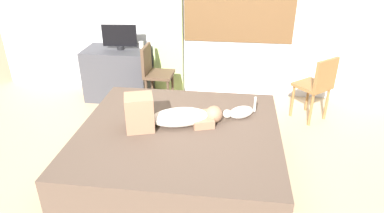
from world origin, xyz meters
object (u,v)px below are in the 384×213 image
Objects in this scene: desk at (118,74)px; cat at (240,112)px; person_lying at (170,115)px; chair_by_desk at (154,71)px; cup at (141,45)px; tv_monitor at (120,37)px; chair_spare at (317,84)px; bed at (179,153)px.

cat is at bearing -39.43° from desk.
chair_by_desk is at bearing 108.55° from person_lying.
desk is 0.55m from cup.
cup is at bearing 112.58° from person_lying.
person_lying is 1.98m from tv_monitor.
chair_spare is at bearing -7.95° from tv_monitor.
cat is at bearing -132.23° from chair_spare.
chair_spare reaches higher than desk.
cup is 0.10× the size of chair_by_desk.
tv_monitor is 0.68m from chair_by_desk.
tv_monitor reaches higher than person_lying.
bed is 2.10m from cup.
cat is at bearing -40.67° from tv_monitor.
chair_spare is at bearing 38.58° from person_lying.
chair_spare is (2.73, -0.37, 0.14)m from desk.
bed is at bearing -138.49° from chair_spare.
cup is at bearing 114.55° from bed.
desk is at bearing 122.91° from person_lying.
tv_monitor reaches higher than chair_spare.
cat is 2.11m from cup.
desk is at bearing 140.57° from cat.
tv_monitor is at bearing 160.56° from chair_by_desk.
bed is 2.11m from desk.
chair_by_desk reaches higher than cat.
chair_spare is (0.97, 1.07, -0.09)m from cat.
cup reaches higher than cat.
chair_by_desk is (-1.17, 1.26, -0.09)m from cat.
cat is 0.38× the size of chair_spare.
tv_monitor is 0.32m from cup.
chair_spare is at bearing -7.73° from desk.
person_lying is 2.02m from desk.
tv_monitor reaches higher than desk.
bed is 0.72m from cat.
chair_by_desk reaches higher than cup.
person_lying is 2.83× the size of cat.
cup reaches higher than bed.
cup is 0.10× the size of chair_spare.
bed is 2.08m from chair_spare.
chair_by_desk is (0.24, -0.29, -0.28)m from cup.
chair_by_desk is at bearing 174.91° from chair_spare.
person_lying reaches higher than chair_by_desk.
cup is at bearing 129.66° from chair_by_desk.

